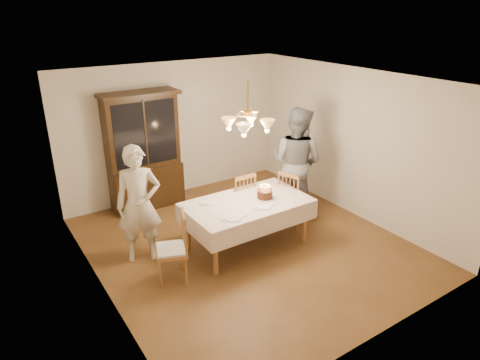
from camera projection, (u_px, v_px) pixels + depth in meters
ground at (247, 245)px, 6.84m from camera, size 5.00×5.00×0.00m
room_shell at (248, 151)px, 6.23m from camera, size 5.00×5.00×5.00m
dining_table at (247, 206)px, 6.57m from camera, size 1.90×1.10×0.76m
china_hutch at (144, 153)px, 7.79m from camera, size 1.38×0.54×2.16m
chair_far_side at (240, 203)px, 7.25m from camera, size 0.44×0.42×1.00m
chair_left_end at (172, 251)px, 5.82m from camera, size 0.55×0.56×1.00m
chair_right_end at (293, 201)px, 7.32m from camera, size 0.53×0.55×1.00m
elderly_woman at (139, 205)px, 6.16m from camera, size 0.75×0.62×1.77m
adult_in_grey at (296, 162)px, 7.53m from camera, size 1.04×1.16×1.97m
birthday_cake at (265, 195)px, 6.62m from camera, size 0.30×0.30×0.23m
place_setting_near_left at (234, 218)px, 6.04m from camera, size 0.39×0.24×0.02m
place_setting_near_right at (265, 206)px, 6.38m from camera, size 0.38×0.23×0.02m
place_setting_far_left at (211, 202)px, 6.52m from camera, size 0.39×0.24×0.02m
chandelier at (248, 124)px, 6.08m from camera, size 0.62×0.62×0.73m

